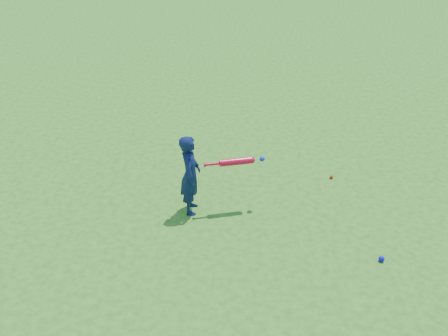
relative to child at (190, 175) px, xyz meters
The scene contains 5 objects.
ground 0.80m from the child, 112.09° to the left, with size 80.00×80.00×0.00m, color #2B721B.
child is the anchor object (origin of this frame).
ground_ball_red 2.53m from the child, 23.57° to the left, with size 0.06×0.06×0.06m, color red.
ground_ball_blue 2.86m from the child, 23.23° to the right, with size 0.08×0.08×0.08m, color #0B0BC9.
bat_swing 0.72m from the child, ahead, with size 0.89×0.27×0.10m.
Camera 1 is at (0.84, -6.67, 4.30)m, focal length 40.00 mm.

